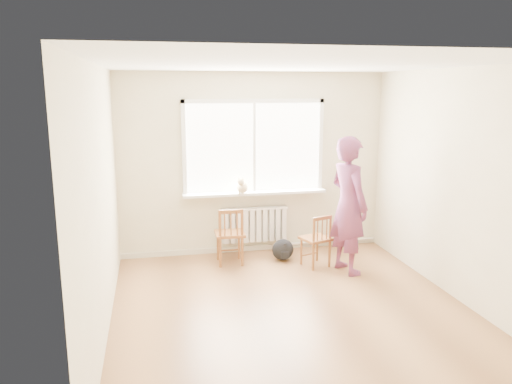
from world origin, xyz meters
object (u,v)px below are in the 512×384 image
person (349,205)px  backpack (283,250)px  chair_left (230,236)px  chair_right (317,240)px  cat (242,186)px

person → backpack: bearing=35.7°
chair_left → chair_right: bearing=164.7°
chair_right → person: bearing=124.5°
chair_left → backpack: size_ratio=2.62×
chair_right → backpack: bearing=-59.7°
chair_right → backpack: size_ratio=2.38×
chair_right → person: (0.34, -0.25, 0.55)m
cat → backpack: (0.54, -0.34, -0.90)m
chair_left → chair_right: chair_left is taller
chair_right → person: size_ratio=0.40×
cat → backpack: bearing=-13.7°
person → backpack: size_ratio=5.89×
chair_left → chair_right: (1.18, -0.35, -0.04)m
person → backpack: (-0.74, 0.61, -0.77)m
chair_left → chair_right: 1.23m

